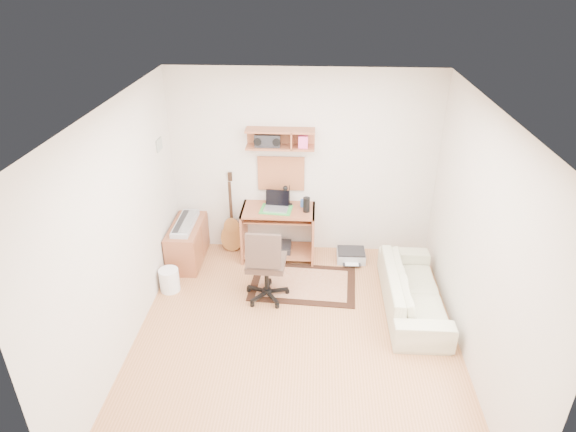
# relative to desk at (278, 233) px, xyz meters

# --- Properties ---
(floor) EXTENTS (3.60, 4.00, 0.01)m
(floor) POSITION_rel_desk_xyz_m (0.32, -1.73, -0.38)
(floor) COLOR #BA7C4D
(floor) RESTS_ON ground
(ceiling) EXTENTS (3.60, 4.00, 0.01)m
(ceiling) POSITION_rel_desk_xyz_m (0.32, -1.73, 2.23)
(ceiling) COLOR white
(ceiling) RESTS_ON ground
(back_wall) EXTENTS (3.60, 0.01, 2.60)m
(back_wall) POSITION_rel_desk_xyz_m (0.32, 0.28, 0.93)
(back_wall) COLOR beige
(back_wall) RESTS_ON ground
(left_wall) EXTENTS (0.01, 4.00, 2.60)m
(left_wall) POSITION_rel_desk_xyz_m (-1.48, -1.73, 0.93)
(left_wall) COLOR beige
(left_wall) RESTS_ON ground
(right_wall) EXTENTS (0.01, 4.00, 2.60)m
(right_wall) POSITION_rel_desk_xyz_m (2.13, -1.73, 0.93)
(right_wall) COLOR beige
(right_wall) RESTS_ON ground
(wall_shelf) EXTENTS (0.90, 0.25, 0.26)m
(wall_shelf) POSITION_rel_desk_xyz_m (0.02, 0.15, 1.32)
(wall_shelf) COLOR #995436
(wall_shelf) RESTS_ON back_wall
(cork_board) EXTENTS (0.64, 0.03, 0.49)m
(cork_board) POSITION_rel_desk_xyz_m (0.02, 0.25, 0.79)
(cork_board) COLOR #A38951
(cork_board) RESTS_ON back_wall
(wall_photo) EXTENTS (0.02, 0.20, 0.15)m
(wall_photo) POSITION_rel_desk_xyz_m (-1.46, -0.23, 1.34)
(wall_photo) COLOR #4C8CBF
(wall_photo) RESTS_ON left_wall
(desk) EXTENTS (1.00, 0.55, 0.75)m
(desk) POSITION_rel_desk_xyz_m (0.00, 0.00, 0.00)
(desk) COLOR #995436
(desk) RESTS_ON floor
(laptop) EXTENTS (0.35, 0.35, 0.25)m
(laptop) POSITION_rel_desk_xyz_m (-0.03, -0.02, 0.50)
(laptop) COLOR silver
(laptop) RESTS_ON desk
(speaker) EXTENTS (0.09, 0.09, 0.21)m
(speaker) POSITION_rel_desk_xyz_m (0.38, -0.05, 0.48)
(speaker) COLOR black
(speaker) RESTS_ON desk
(desk_lamp) EXTENTS (0.10, 0.10, 0.31)m
(desk_lamp) POSITION_rel_desk_xyz_m (0.14, 0.14, 0.53)
(desk_lamp) COLOR black
(desk_lamp) RESTS_ON desk
(pencil_cup) EXTENTS (0.07, 0.07, 0.10)m
(pencil_cup) POSITION_rel_desk_xyz_m (0.33, 0.10, 0.43)
(pencil_cup) COLOR #325697
(pencil_cup) RESTS_ON desk
(boombox) EXTENTS (0.33, 0.15, 0.17)m
(boombox) POSITION_rel_desk_xyz_m (-0.14, 0.15, 1.30)
(boombox) COLOR black
(boombox) RESTS_ON wall_shelf
(rug) EXTENTS (1.40, 0.98, 0.02)m
(rug) POSITION_rel_desk_xyz_m (0.37, -0.67, -0.37)
(rug) COLOR #CDB38A
(rug) RESTS_ON floor
(task_chair) EXTENTS (0.54, 0.54, 1.02)m
(task_chair) POSITION_rel_desk_xyz_m (-0.07, -0.97, 0.14)
(task_chair) COLOR #3C2C23
(task_chair) RESTS_ON floor
(cabinet) EXTENTS (0.40, 0.90, 0.55)m
(cabinet) POSITION_rel_desk_xyz_m (-1.26, -0.18, -0.10)
(cabinet) COLOR #995436
(cabinet) RESTS_ON floor
(music_keyboard) EXTENTS (0.23, 0.74, 0.06)m
(music_keyboard) POSITION_rel_desk_xyz_m (-1.26, -0.18, 0.21)
(music_keyboard) COLOR #B2B5BA
(music_keyboard) RESTS_ON cabinet
(guitar) EXTENTS (0.34, 0.24, 1.18)m
(guitar) POSITION_rel_desk_xyz_m (-0.69, 0.13, 0.22)
(guitar) COLOR #9A632F
(guitar) RESTS_ON floor
(waste_basket) EXTENTS (0.27, 0.27, 0.30)m
(waste_basket) POSITION_rel_desk_xyz_m (-1.33, -0.90, -0.22)
(waste_basket) COLOR white
(waste_basket) RESTS_ON floor
(printer) EXTENTS (0.40, 0.31, 0.15)m
(printer) POSITION_rel_desk_xyz_m (1.02, -0.05, -0.29)
(printer) COLOR #A5A8AA
(printer) RESTS_ON floor
(sofa) EXTENTS (0.49, 1.69, 0.66)m
(sofa) POSITION_rel_desk_xyz_m (1.70, -1.07, -0.05)
(sofa) COLOR #C1BC99
(sofa) RESTS_ON floor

